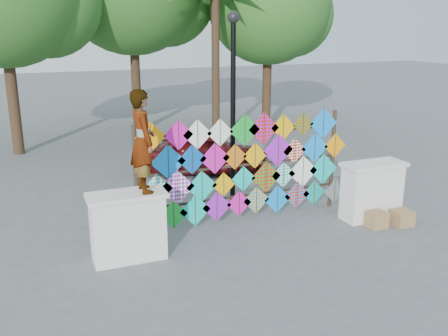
{
  "coord_description": "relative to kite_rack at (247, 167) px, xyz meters",
  "views": [
    {
      "loc": [
        -4.25,
        -8.62,
        4.16
      ],
      "look_at": [
        -0.5,
        0.6,
        1.29
      ],
      "focal_mm": 40.0,
      "sensor_mm": 36.0,
      "label": 1
    }
  ],
  "objects": [
    {
      "name": "ground",
      "position": [
        -0.09,
        -0.72,
        -1.22
      ],
      "size": [
        80.0,
        80.0,
        0.0
      ],
      "primitive_type": "plane",
      "color": "slate",
      "rests_on": "ground"
    },
    {
      "name": "parapet_left",
      "position": [
        -2.79,
        -0.92,
        -0.57
      ],
      "size": [
        1.4,
        0.65,
        1.28
      ],
      "color": "white",
      "rests_on": "ground"
    },
    {
      "name": "parapet_right",
      "position": [
        2.61,
        -0.92,
        -0.57
      ],
      "size": [
        1.4,
        0.65,
        1.28
      ],
      "color": "white",
      "rests_on": "ground"
    },
    {
      "name": "kite_rack",
      "position": [
        0.0,
        0.0,
        0.0
      ],
      "size": [
        4.93,
        0.24,
        2.39
      ],
      "color": "#2F231A",
      "rests_on": "ground"
    },
    {
      "name": "tree_east",
      "position": [
        5.01,
        8.81,
        3.77
      ],
      "size": [
        5.4,
        4.8,
        7.42
      ],
      "color": "#482F1F",
      "rests_on": "ground"
    },
    {
      "name": "palm_tree",
      "position": [
        2.11,
        7.28,
        3.73
      ],
      "size": [
        3.62,
        3.62,
        5.83
      ],
      "color": "#482F1F",
      "rests_on": "ground"
    },
    {
      "name": "vendor_woman",
      "position": [
        -2.45,
        -0.92,
        0.97
      ],
      "size": [
        0.46,
        0.68,
        1.83
      ],
      "primitive_type": "imported",
      "rotation": [
        0.0,
        0.0,
        1.61
      ],
      "color": "#99999E",
      "rests_on": "parapet_left"
    },
    {
      "name": "sedan",
      "position": [
        0.45,
        3.8,
        -0.61
      ],
      "size": [
        3.89,
        2.58,
        1.23
      ],
      "primitive_type": "imported",
      "rotation": [
        0.0,
        0.0,
        1.23
      ],
      "color": "#560E10",
      "rests_on": "ground"
    },
    {
      "name": "lamppost",
      "position": [
        0.21,
        1.28,
        1.47
      ],
      "size": [
        0.28,
        0.28,
        4.46
      ],
      "color": "black",
      "rests_on": "ground"
    },
    {
      "name": "cardboard_box_near",
      "position": [
        2.41,
        -1.41,
        -1.05
      ],
      "size": [
        0.39,
        0.35,
        0.35
      ],
      "primitive_type": "cube",
      "color": "#967748",
      "rests_on": "ground"
    },
    {
      "name": "cardboard_box_far",
      "position": [
        2.98,
        -1.54,
        -1.05
      ],
      "size": [
        0.41,
        0.37,
        0.34
      ],
      "primitive_type": "cube",
      "color": "#967748",
      "rests_on": "ground"
    }
  ]
}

